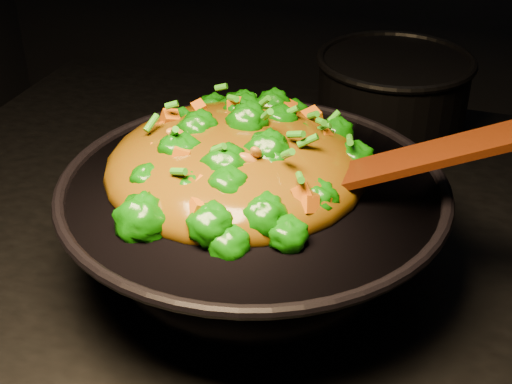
% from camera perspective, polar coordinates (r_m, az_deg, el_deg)
% --- Properties ---
extents(wok, '(0.53, 0.53, 0.12)m').
position_cam_1_polar(wok, '(0.80, -0.22, -2.96)').
color(wok, black).
rests_on(wok, stovetop).
extents(stir_fry, '(0.39, 0.39, 0.10)m').
position_cam_1_polar(stir_fry, '(0.77, -1.68, 4.86)').
color(stir_fry, '#0E5806').
rests_on(stir_fry, wok).
extents(spatula, '(0.30, 0.09, 0.13)m').
position_cam_1_polar(spatula, '(0.73, 13.19, 2.73)').
color(spatula, '#350F04').
rests_on(spatula, wok).
extents(back_pot, '(0.25, 0.25, 0.13)m').
position_cam_1_polar(back_pot, '(1.12, 10.82, 7.56)').
color(back_pot, black).
rests_on(back_pot, stovetop).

